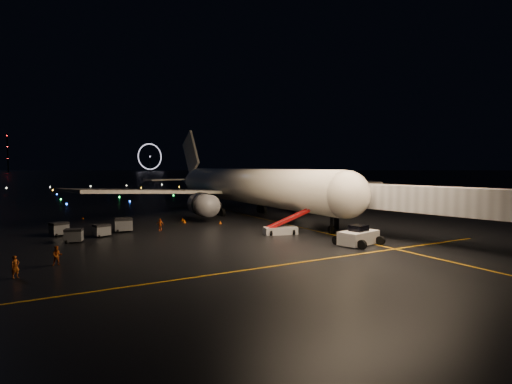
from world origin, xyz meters
TOP-DOWN VIEW (x-y plane):
  - ground at (0.00, 300.00)m, footprint 2000.00×2000.00m
  - lane_centre at (12.00, 15.00)m, footprint 0.25×80.00m
  - lane_cross at (-5.00, -10.00)m, footprint 60.00×0.25m
  - airliner at (11.93, 27.26)m, footprint 62.10×59.10m
  - pushback_tug at (10.23, -6.40)m, footprint 5.10×3.39m
  - belt_loader at (6.38, 3.74)m, footprint 6.50×3.28m
  - crew_a at (-22.76, -3.33)m, footprint 0.78×0.72m
  - crew_b at (-19.70, -0.46)m, footprint 0.87×0.69m
  - crew_c at (-6.47, 14.12)m, footprint 1.04×0.92m
  - safety_cone_0 at (3.41, 16.17)m, footprint 0.53×0.53m
  - safety_cone_1 at (-1.02, 19.91)m, footprint 0.54×0.54m
  - safety_cone_2 at (-0.56, 22.23)m, footprint 0.57×0.57m
  - safety_cone_3 at (-14.41, 32.45)m, footprint 0.50×0.50m
  - ferris_wheel at (170.00, 720.00)m, footprint 49.33×16.80m
  - radio_mast at (-60.00, 740.00)m, footprint 1.80×1.80m
  - taxiway_lights at (0.00, 106.00)m, footprint 164.00×92.00m
  - baggage_cart_0 at (-11.02, 15.51)m, footprint 2.42×1.84m
  - baggage_cart_1 at (-17.51, 10.52)m, footprint 2.19×1.81m
  - baggage_cart_2 at (-14.13, 13.02)m, footprint 2.14×1.78m
  - baggage_cart_3 at (-18.73, 16.41)m, footprint 2.42×2.12m

SIDE VIEW (x-z plane):
  - ground at x=0.00m, z-range 0.00..0.00m
  - lane_centre at x=12.00m, z-range 0.00..0.02m
  - lane_cross at x=-5.00m, z-range 0.00..0.02m
  - taxiway_lights at x=0.00m, z-range 0.00..0.36m
  - safety_cone_3 at x=-14.41m, z-range 0.00..0.45m
  - safety_cone_0 at x=3.41m, z-range 0.00..0.46m
  - safety_cone_2 at x=-0.56m, z-range 0.00..0.51m
  - safety_cone_1 at x=-1.02m, z-range 0.00..0.51m
  - baggage_cart_2 at x=-14.13m, z-range 0.00..1.56m
  - baggage_cart_1 at x=-17.51m, z-range 0.00..1.60m
  - crew_c at x=-6.47m, z-range 0.00..1.69m
  - baggage_cart_3 at x=-18.73m, z-range 0.00..1.71m
  - crew_b at x=-19.70m, z-range 0.00..1.75m
  - crew_a at x=-22.76m, z-range 0.00..1.80m
  - baggage_cart_0 at x=-11.02m, z-range 0.00..1.90m
  - pushback_tug at x=10.23m, z-range 0.00..2.23m
  - belt_loader at x=6.38m, z-range 0.00..3.04m
  - airliner at x=11.93m, z-range 0.00..17.32m
  - ferris_wheel at x=170.00m, z-range 0.00..52.00m
  - radio_mast at x=-60.00m, z-range 0.00..64.00m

